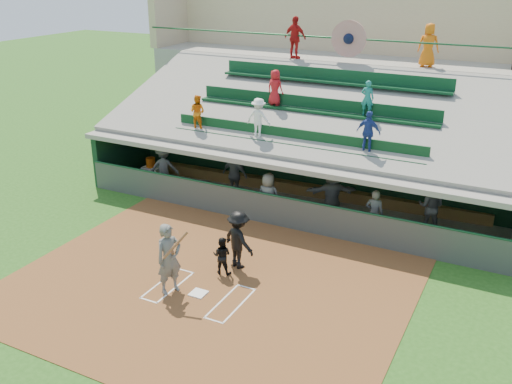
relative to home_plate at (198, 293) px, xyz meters
The scene contains 21 objects.
ground 0.04m from the home_plate, ahead, with size 100.00×100.00×0.00m, color #245317.
dirt_slab 0.50m from the home_plate, 90.00° to the left, with size 11.00×9.00×0.02m, color brown.
home_plate is the anchor object (origin of this frame).
batters_box_chalk 0.01m from the home_plate, ahead, with size 2.65×1.85×0.01m.
dugout_floor 6.75m from the home_plate, 90.00° to the left, with size 16.00×3.50×0.04m, color gray.
concourse_slab 13.69m from the home_plate, 90.00° to the left, with size 20.00×3.00×4.60m, color gray.
grandstand 10.74m from the home_plate, 90.04° to the left, with size 20.40×10.40×7.80m.
batter_at_plate 1.27m from the home_plate, 164.02° to the right, with size 1.00×0.87×2.02m.
catcher 1.41m from the home_plate, 89.54° to the left, with size 0.56×0.43×1.15m, color black.
home_umpire 2.07m from the home_plate, 82.01° to the left, with size 1.16×0.66×1.79m, color black.
dugout_bench 8.08m from the home_plate, 90.46° to the left, with size 13.71×0.41×0.41m, color olive.
white_table 9.05m from the home_plate, 134.31° to the left, with size 0.75×0.56×0.66m, color silver.
water_cooler 9.13m from the home_plate, 134.59° to the left, with size 0.38×0.38×0.38m, color #CE4F0C.
dugout_player_a 8.23m from the home_plate, 131.67° to the left, with size 1.16×0.67×1.79m, color #525550.
dugout_player_b 7.05m from the home_plate, 110.53° to the left, with size 1.10×0.46×1.88m, color #555853.
dugout_player_c 5.38m from the home_plate, 94.62° to the left, with size 0.84×0.55×1.72m, color #535551.
dugout_player_d 6.58m from the home_plate, 76.18° to the left, with size 1.78×0.57×1.92m, color #5A5C57.
dugout_player_e 6.57m from the home_plate, 59.75° to the left, with size 0.61×0.40×1.66m, color #51534E.
dugout_player_f 8.51m from the home_plate, 55.06° to the left, with size 0.86×0.67×1.77m, color #51534E.
concourse_staff_a 13.45m from the home_plate, 101.44° to the left, with size 1.06×0.44×1.81m, color red.
concourse_staff_b 14.04m from the home_plate, 75.97° to the left, with size 0.84×0.55×1.72m, color orange.
Camera 1 is at (7.57, -11.35, 8.51)m, focal length 40.00 mm.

